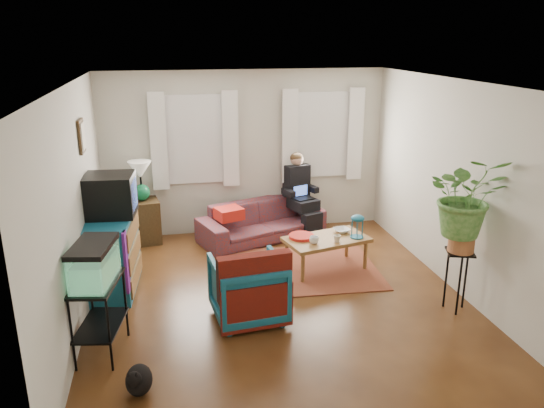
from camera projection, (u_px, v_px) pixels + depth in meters
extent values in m
cube|color=#4F2B14|center=(279.00, 299.00, 6.53)|extent=(4.50, 5.00, 0.01)
cube|color=white|center=(279.00, 83.00, 5.73)|extent=(4.50, 5.00, 0.01)
cube|color=silver|center=(246.00, 153.00, 8.46)|extent=(4.50, 0.01, 2.60)
cube|color=silver|center=(353.00, 298.00, 3.80)|extent=(4.50, 0.01, 2.60)
cube|color=silver|center=(75.00, 210.00, 5.70)|extent=(0.01, 5.00, 2.60)
cube|color=silver|center=(456.00, 187.00, 6.56)|extent=(0.01, 5.00, 2.60)
cube|color=white|center=(195.00, 140.00, 8.22)|extent=(1.08, 0.04, 1.38)
cube|color=white|center=(322.00, 135.00, 8.61)|extent=(1.08, 0.04, 1.38)
cube|color=white|center=(195.00, 140.00, 8.14)|extent=(1.36, 0.06, 1.50)
cube|color=white|center=(323.00, 136.00, 8.53)|extent=(1.36, 0.06, 1.50)
cube|color=#3D2616|center=(82.00, 136.00, 6.30)|extent=(0.04, 0.32, 0.40)
cube|color=brown|center=(304.00, 269.00, 7.34)|extent=(2.09, 1.71, 0.01)
imported|color=brown|center=(262.00, 215.00, 8.36)|extent=(2.13, 1.40, 0.78)
cube|color=#402118|center=(144.00, 221.00, 8.22)|extent=(0.53, 0.53, 0.68)
cube|color=#126A71|center=(112.00, 254.00, 6.63)|extent=(0.63, 1.12, 0.97)
cube|color=black|center=(110.00, 195.00, 6.51)|extent=(0.64, 0.59, 0.51)
cube|color=black|center=(100.00, 318.00, 5.31)|extent=(0.52, 0.77, 0.79)
cube|color=#7FD899|center=(94.00, 263.00, 5.13)|extent=(0.47, 0.70, 0.42)
ellipsoid|color=black|center=(139.00, 377.00, 4.77)|extent=(0.31, 0.41, 0.32)
imported|color=#136473|center=(248.00, 286.00, 5.98)|extent=(0.85, 0.81, 0.80)
cube|color=#9E0A0A|center=(255.00, 284.00, 5.65)|extent=(0.82, 0.27, 0.66)
cube|color=brown|center=(326.00, 254.00, 7.28)|extent=(1.23, 0.85, 0.46)
imported|color=white|center=(314.00, 240.00, 7.00)|extent=(0.15, 0.15, 0.10)
imported|color=beige|center=(337.00, 239.00, 7.06)|extent=(0.12, 0.12, 0.10)
imported|color=white|center=(342.00, 230.00, 7.41)|extent=(0.26, 0.26, 0.05)
cylinder|color=#B21414|center=(302.00, 236.00, 7.21)|extent=(0.42, 0.42, 0.04)
cube|color=black|center=(457.00, 281.00, 6.16)|extent=(0.40, 0.40, 0.74)
imported|color=#599947|center=(465.00, 209.00, 5.89)|extent=(1.04, 0.96, 0.94)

